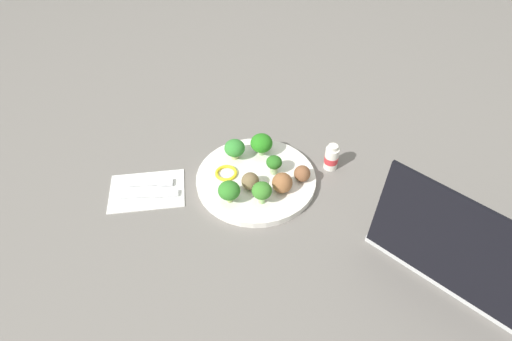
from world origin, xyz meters
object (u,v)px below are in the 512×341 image
(broccoli_floret_back_left, at_px, (235,148))
(meatball_front_left, at_px, (250,181))
(broccoli_floret_mid_right, at_px, (261,191))
(yogurt_bottle, at_px, (331,158))
(fork, at_px, (150,183))
(knife, at_px, (149,194))
(laptop, at_px, (462,249))
(meatball_front_right, at_px, (282,183))
(broccoli_floret_back_right, at_px, (274,163))
(napkin, at_px, (147,190))
(meatball_center, at_px, (302,174))
(plate, at_px, (256,179))
(pepper_ring_mid_left, at_px, (226,173))
(broccoli_floret_mid_left, at_px, (229,191))
(broccoli_floret_front_left, at_px, (262,143))

(broccoli_floret_back_left, distance_m, meatball_front_left, 0.11)
(broccoli_floret_mid_right, xyz_separation_m, yogurt_bottle, (0.19, 0.10, -0.02))
(fork, bearing_deg, meatball_front_left, -14.36)
(meatball_front_left, relative_size, yogurt_bottle, 0.59)
(broccoli_floret_mid_right, xyz_separation_m, knife, (-0.24, 0.07, -0.04))
(broccoli_floret_mid_right, height_order, laptop, laptop)
(meatball_front_right, bearing_deg, yogurt_bottle, 28.19)
(broccoli_floret_back_right, height_order, napkin, broccoli_floret_back_right)
(meatball_center, xyz_separation_m, meatball_front_left, (-0.12, -0.01, 0.00))
(broccoli_floret_back_right, height_order, meatball_front_left, broccoli_floret_back_right)
(broccoli_floret_mid_right, bearing_deg, broccoli_floret_back_right, 62.64)
(plate, height_order, knife, plate)
(meatball_front_right, xyz_separation_m, fork, (-0.30, 0.08, -0.03))
(broccoli_floret_back_right, height_order, broccoli_floret_mid_right, broccoli_floret_mid_right)
(pepper_ring_mid_left, bearing_deg, broccoli_floret_mid_right, -56.44)
(broccoli_floret_back_left, xyz_separation_m, meatball_front_right, (0.09, -0.13, -0.01))
(fork, xyz_separation_m, laptop, (0.60, -0.31, 0.03))
(broccoli_floret_back_right, xyz_separation_m, fork, (-0.29, 0.02, -0.04))
(plate, bearing_deg, meatball_front_left, -119.53)
(broccoli_floret_mid_right, distance_m, yogurt_bottle, 0.21)
(plate, height_order, laptop, laptop)
(broccoli_floret_mid_right, xyz_separation_m, napkin, (-0.25, 0.09, -0.05))
(meatball_front_right, xyz_separation_m, pepper_ring_mid_left, (-0.12, 0.07, -0.02))
(broccoli_floret_back_right, height_order, pepper_ring_mid_left, broccoli_floret_back_right)
(meatball_front_left, height_order, yogurt_bottle, yogurt_bottle)
(broccoli_floret_back_right, bearing_deg, meatball_front_left, -147.33)
(broccoli_floret_back_left, relative_size, fork, 0.42)
(broccoli_floret_back_right, relative_size, meatball_center, 1.24)
(plate, height_order, pepper_ring_mid_left, pepper_ring_mid_left)
(meatball_center, relative_size, knife, 0.26)
(pepper_ring_mid_left, distance_m, knife, 0.18)
(broccoli_floret_back_left, xyz_separation_m, yogurt_bottle, (0.23, -0.05, -0.02))
(meatball_front_right, distance_m, napkin, 0.31)
(meatball_front_right, height_order, yogurt_bottle, yogurt_bottle)
(fork, bearing_deg, napkin, -115.17)
(broccoli_floret_mid_left, height_order, fork, broccoli_floret_mid_left)
(broccoli_floret_back_left, relative_size, laptop, 0.13)
(broccoli_floret_back_right, relative_size, laptop, 0.12)
(napkin, bearing_deg, meatball_center, -5.49)
(meatball_center, xyz_separation_m, meatball_front_right, (-0.05, -0.03, 0.00))
(yogurt_bottle, bearing_deg, meatball_front_left, -165.46)
(broccoli_floret_front_left, distance_m, meatball_front_left, 0.12)
(napkin, bearing_deg, plate, -1.96)
(meatball_front_left, distance_m, napkin, 0.24)
(meatball_front_left, relative_size, pepper_ring_mid_left, 0.77)
(broccoli_floret_mid_right, xyz_separation_m, meatball_front_right, (0.05, 0.03, -0.01))
(plate, xyz_separation_m, fork, (-0.24, 0.03, -0.00))
(pepper_ring_mid_left, height_order, laptop, laptop)
(meatball_front_right, bearing_deg, knife, 172.02)
(broccoli_floret_mid_right, height_order, broccoli_floret_mid_left, same)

